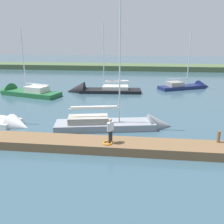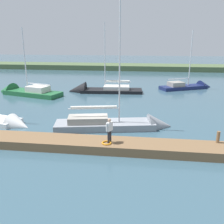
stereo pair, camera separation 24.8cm
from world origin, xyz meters
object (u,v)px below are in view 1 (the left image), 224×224
(mooring_post_near, at_px, (219,137))
(life_ring_buoy, at_px, (108,143))
(sailboat_mid_channel, at_px, (95,91))
(sailboat_near_dock, at_px, (189,87))
(sailboat_far_right, at_px, (121,126))
(sailboat_far_left, at_px, (21,93))
(person_on_dock, at_px, (110,129))

(mooring_post_near, bearing_deg, life_ring_buoy, 8.87)
(mooring_post_near, distance_m, sailboat_mid_channel, 21.86)
(sailboat_mid_channel, distance_m, sailboat_near_dock, 14.72)
(sailboat_far_right, bearing_deg, sailboat_far_left, 130.37)
(mooring_post_near, bearing_deg, sailboat_mid_channel, -56.78)
(sailboat_far_right, bearing_deg, sailboat_near_dock, 53.88)
(mooring_post_near, bearing_deg, sailboat_near_dock, -95.02)
(mooring_post_near, height_order, sailboat_mid_channel, sailboat_mid_channel)
(sailboat_near_dock, distance_m, person_on_dock, 25.59)
(sailboat_far_right, height_order, sailboat_far_left, sailboat_far_right)
(mooring_post_near, bearing_deg, sailboat_far_right, -28.30)
(life_ring_buoy, bearing_deg, sailboat_mid_channel, -76.66)
(life_ring_buoy, xyz_separation_m, sailboat_far_right, (-0.49, -4.85, -0.49))
(sailboat_mid_channel, height_order, person_on_dock, sailboat_mid_channel)
(sailboat_mid_channel, xyz_separation_m, sailboat_far_left, (9.77, 2.81, 0.04))
(sailboat_mid_channel, xyz_separation_m, sailboat_near_dock, (-13.98, -4.61, -0.04))
(sailboat_near_dock, relative_size, sailboat_far_left, 0.93)
(life_ring_buoy, height_order, sailboat_far_right, sailboat_far_right)
(life_ring_buoy, bearing_deg, sailboat_far_right, -95.74)
(mooring_post_near, distance_m, sailboat_far_right, 7.85)
(sailboat_far_right, relative_size, person_on_dock, 6.67)
(sailboat_far_right, relative_size, sailboat_mid_channel, 1.04)
(sailboat_far_left, height_order, person_on_dock, sailboat_far_left)
(sailboat_far_right, height_order, sailboat_mid_channel, sailboat_far_right)
(sailboat_mid_channel, relative_size, person_on_dock, 6.41)
(mooring_post_near, relative_size, sailboat_near_dock, 0.08)
(life_ring_buoy, height_order, sailboat_near_dock, sailboat_near_dock)
(sailboat_mid_channel, bearing_deg, person_on_dock, 99.84)
(sailboat_near_dock, bearing_deg, life_ring_buoy, -137.65)
(sailboat_near_dock, xyz_separation_m, sailboat_far_left, (23.75, 7.43, 0.07))
(life_ring_buoy, xyz_separation_m, sailboat_far_left, (14.38, -16.61, -0.46))
(sailboat_far_right, xyz_separation_m, sailboat_mid_channel, (5.09, -14.57, -0.00))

